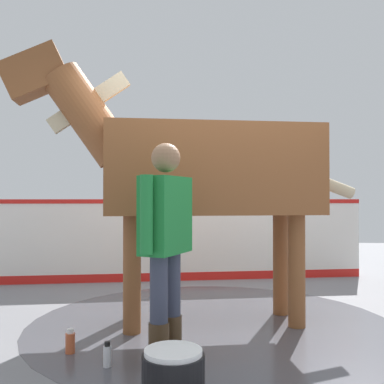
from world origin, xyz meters
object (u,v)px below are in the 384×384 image
at_px(wash_bucket, 173,376).
at_px(bottle_spray, 70,342).
at_px(bottle_shampoo, 107,355).
at_px(horse, 198,169).
at_px(handler, 166,237).

distance_m(wash_bucket, bottle_spray, 1.18).
bearing_deg(bottle_shampoo, wash_bucket, -133.70).
distance_m(horse, bottle_spray, 1.91).
bearing_deg(horse, bottle_shampoo, 51.81).
height_order(horse, bottle_shampoo, horse).
xyz_separation_m(handler, wash_bucket, (-0.63, -0.13, -0.77)).
bearing_deg(bottle_shampoo, horse, -26.80).
height_order(horse, bottle_spray, horse).
bearing_deg(bottle_spray, horse, -46.48).
bearing_deg(horse, bottle_spray, 32.13).
height_order(handler, wash_bucket, handler).
relative_size(horse, bottle_spray, 17.98).
distance_m(horse, wash_bucket, 2.13).
distance_m(handler, wash_bucket, 1.00).
height_order(horse, handler, horse).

